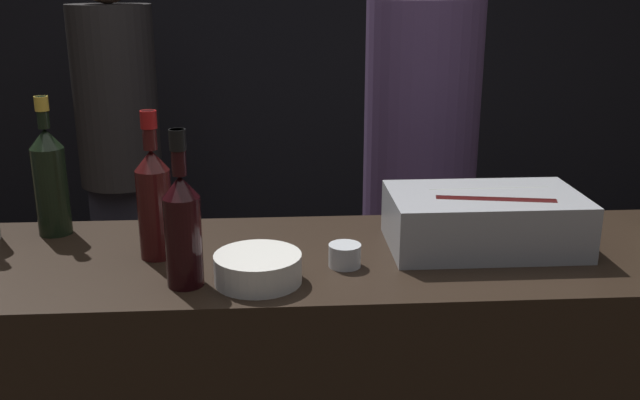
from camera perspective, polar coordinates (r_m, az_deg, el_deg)
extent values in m
cube|color=black|center=(3.73, -2.27, 14.70)|extent=(6.40, 0.06, 2.80)
cube|color=#9EA0A5|center=(1.69, 12.98, -1.59)|extent=(0.44, 0.26, 0.13)
cylinder|color=#380F0F|center=(1.64, 13.79, -0.99)|extent=(0.27, 0.12, 0.07)
cylinder|color=#B2B7AD|center=(1.72, 13.30, -0.11)|extent=(0.29, 0.07, 0.06)
cylinder|color=silver|center=(1.47, -4.99, -5.46)|extent=(0.18, 0.18, 0.06)
cylinder|color=gray|center=(1.46, -5.01, -4.55)|extent=(0.15, 0.15, 0.01)
cylinder|color=silver|center=(1.55, 1.99, -4.45)|extent=(0.07, 0.07, 0.05)
sphere|color=#EFB256|center=(1.54, 1.99, -4.36)|extent=(0.03, 0.03, 0.03)
cylinder|color=black|center=(1.83, -20.68, 0.65)|extent=(0.08, 0.08, 0.21)
cone|color=black|center=(1.80, -21.11, 4.63)|extent=(0.08, 0.08, 0.05)
cylinder|color=black|center=(1.79, -21.32, 6.55)|extent=(0.03, 0.03, 0.08)
cylinder|color=gold|center=(1.79, -21.40, 7.20)|extent=(0.03, 0.03, 0.03)
cylinder|color=#380F0F|center=(1.61, -13.04, -1.10)|extent=(0.08, 0.08, 0.20)
cone|color=#380F0F|center=(1.58, -13.34, 3.14)|extent=(0.08, 0.08, 0.05)
cylinder|color=#380F0F|center=(1.57, -13.50, 5.45)|extent=(0.03, 0.03, 0.08)
cylinder|color=maroon|center=(1.56, -13.56, 6.28)|extent=(0.03, 0.03, 0.04)
cylinder|color=black|center=(1.45, -10.85, -3.30)|extent=(0.07, 0.07, 0.19)
cone|color=black|center=(1.42, -11.11, 1.07)|extent=(0.07, 0.07, 0.04)
cylinder|color=black|center=(1.40, -11.27, 3.75)|extent=(0.03, 0.03, 0.09)
cylinder|color=black|center=(1.40, -11.33, 4.75)|extent=(0.03, 0.03, 0.04)
cube|color=black|center=(2.50, 7.39, -10.80)|extent=(0.27, 0.20, 0.79)
cylinder|color=#473356|center=(2.25, 8.13, 6.42)|extent=(0.36, 0.36, 0.72)
cube|color=black|center=(3.15, -14.93, -5.36)|extent=(0.24, 0.18, 0.77)
cylinder|color=black|center=(2.96, -16.03, 7.96)|extent=(0.32, 0.32, 0.71)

